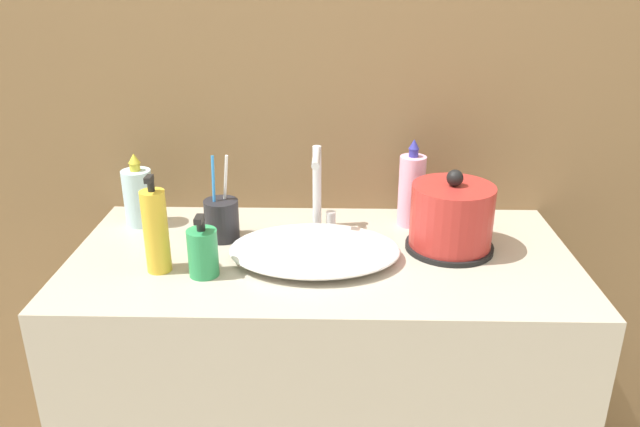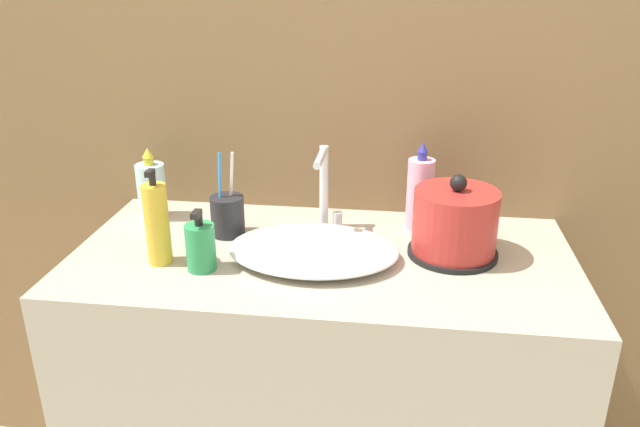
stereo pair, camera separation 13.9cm
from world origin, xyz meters
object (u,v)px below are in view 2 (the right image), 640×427
electric_kettle (455,226)px  shampoo_bottle (420,193)px  mouthwash_bottle (152,190)px  toothbrush_cup (228,215)px  hand_cream_bottle (157,224)px  lotion_bottle (201,246)px  faucet (325,185)px

electric_kettle → shampoo_bottle: (-0.08, 0.14, 0.02)m
electric_kettle → mouthwash_bottle: size_ratio=1.09×
toothbrush_cup → hand_cream_bottle: hand_cream_bottle is taller
lotion_bottle → hand_cream_bottle: 0.11m
mouthwash_bottle → hand_cream_bottle: (0.11, -0.25, 0.02)m
toothbrush_cup → hand_cream_bottle: size_ratio=0.97×
lotion_bottle → mouthwash_bottle: 0.35m
lotion_bottle → hand_cream_bottle: bearing=169.1°
lotion_bottle → mouthwash_bottle: (-0.22, 0.27, 0.02)m
hand_cream_bottle → faucet: bearing=34.2°
toothbrush_cup → shampoo_bottle: size_ratio=0.95×
faucet → electric_kettle: (0.31, -0.11, -0.04)m
faucet → lotion_bottle: bearing=-133.7°
toothbrush_cup → shampoo_bottle: shampoo_bottle is taller
mouthwash_bottle → lotion_bottle: bearing=-51.6°
electric_kettle → toothbrush_cup: 0.54m
faucet → mouthwash_bottle: bearing=177.4°
mouthwash_bottle → toothbrush_cup: bearing=-20.5°
shampoo_bottle → mouthwash_bottle: bearing=-178.7°
lotion_bottle → mouthwash_bottle: bearing=128.4°
lotion_bottle → shampoo_bottle: (0.47, 0.29, 0.04)m
shampoo_bottle → toothbrush_cup: bearing=-167.9°
faucet → shampoo_bottle: shampoo_bottle is taller
electric_kettle → toothbrush_cup: toothbrush_cup is taller
electric_kettle → lotion_bottle: 0.57m
hand_cream_bottle → mouthwash_bottle: bearing=114.3°
toothbrush_cup → mouthwash_bottle: toothbrush_cup is taller
lotion_bottle → electric_kettle: bearing=14.6°
hand_cream_bottle → lotion_bottle: bearing=-10.9°
lotion_bottle → hand_cream_bottle: size_ratio=0.64×
faucet → electric_kettle: faucet is taller
faucet → shampoo_bottle: size_ratio=0.94×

